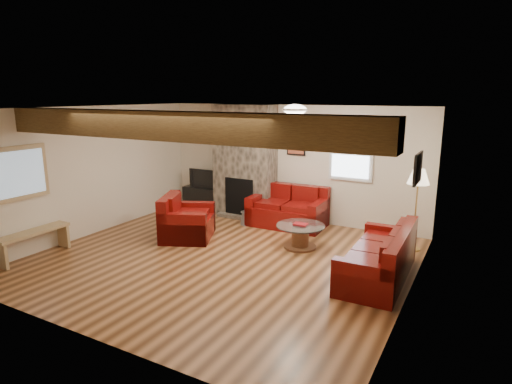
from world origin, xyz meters
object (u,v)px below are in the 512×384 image
sofa_three (378,253)px  loveseat (287,207)px  floor_lamp (418,181)px  television (205,178)px  armchair_red (187,217)px  tv_cabinet (206,198)px  coffee_table (300,236)px

sofa_three → loveseat: (-2.29, 1.73, 0.03)m
loveseat → floor_lamp: 2.71m
television → armchair_red: bearing=-63.8°
sofa_three → armchair_red: (-3.65, 0.09, 0.03)m
tv_cabinet → armchair_red: bearing=-63.8°
tv_cabinet → sofa_three: bearing=-23.8°
tv_cabinet → floor_lamp: 5.01m
sofa_three → loveseat: loveseat is taller
loveseat → coffee_table: (0.77, -1.11, -0.20)m
television → floor_lamp: 4.94m
coffee_table → television: television is taller
floor_lamp → loveseat: bearing=175.0°
floor_lamp → television: bearing=173.8°
sofa_three → tv_cabinet: size_ratio=1.86×
coffee_table → floor_lamp: 2.26m
armchair_red → floor_lamp: size_ratio=0.70×
sofa_three → coffee_table: (-1.53, 0.62, -0.17)m
loveseat → coffee_table: size_ratio=1.79×
tv_cabinet → loveseat: bearing=-7.4°
tv_cabinet → floor_lamp: size_ratio=0.73×
sofa_three → floor_lamp: bearing=168.5°
coffee_table → tv_cabinet: (-3.08, 1.41, 0.05)m
coffee_table → sofa_three: bearing=-22.2°
television → floor_lamp: floor_lamp is taller
coffee_table → television: size_ratio=1.13×
loveseat → television: 2.36m
sofa_three → armchair_red: armchair_red is taller
armchair_red → tv_cabinet: armchair_red is taller
sofa_three → television: (-4.60, 2.03, 0.37)m
tv_cabinet → television: size_ratio=1.38×
television → coffee_table: bearing=-24.6°
tv_cabinet → coffee_table: bearing=-24.6°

